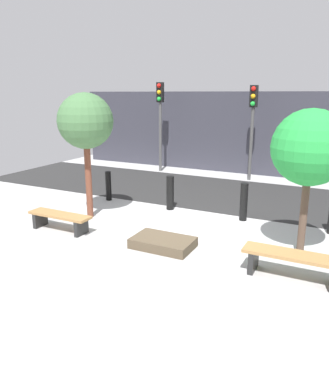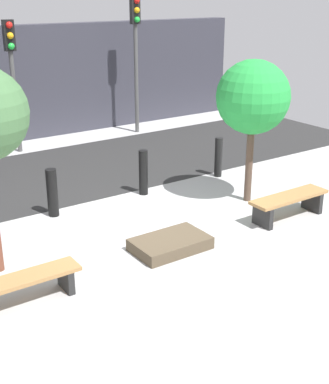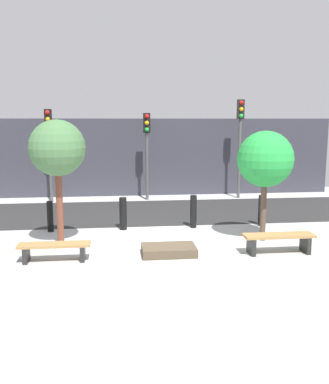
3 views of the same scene
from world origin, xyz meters
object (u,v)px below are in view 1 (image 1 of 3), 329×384
(tree_behind_left_bench, at_px, (85,122))
(traffic_light_west, at_px, (160,111))
(bollard_far_left, at_px, (108,186))
(planter_bed, at_px, (163,243))
(bench_right, at_px, (292,261))
(bollard_left, at_px, (170,193))
(tree_behind_right_bench, at_px, (310,148))
(traffic_light_mid_west, at_px, (253,115))
(bench_left, at_px, (60,218))
(bollard_center, at_px, (244,202))

(tree_behind_left_bench, bearing_deg, traffic_light_west, 100.30)
(bollard_far_left, bearing_deg, planter_bed, -38.55)
(bench_right, bearing_deg, bollard_far_left, 155.21)
(tree_behind_left_bench, distance_m, traffic_light_west, 6.36)
(tree_behind_left_bench, bearing_deg, bollard_left, 43.96)
(tree_behind_right_bench, relative_size, bollard_left, 3.06)
(tree_behind_right_bench, distance_m, bollard_left, 4.38)
(bench_right, relative_size, tree_behind_left_bench, 0.53)
(bollard_left, height_order, traffic_light_mid_west, traffic_light_mid_west)
(bench_right, distance_m, traffic_light_mid_west, 8.15)
(planter_bed, bearing_deg, tree_behind_right_bench, 19.77)
(bench_right, height_order, tree_behind_left_bench, tree_behind_left_bench)
(bench_left, distance_m, bollard_far_left, 2.76)
(tree_behind_left_bench, xyz_separation_m, tree_behind_right_bench, (5.33, 0.00, -0.31))
(tree_behind_left_bench, relative_size, bollard_far_left, 3.59)
(traffic_light_west, bearing_deg, planter_bed, -62.20)
(bench_left, bearing_deg, bollard_center, 35.92)
(traffic_light_west, bearing_deg, bench_right, -48.88)
(tree_behind_right_bench, distance_m, bollard_center, 2.81)
(tree_behind_right_bench, distance_m, traffic_light_west, 9.01)
(bollard_center, bearing_deg, bench_left, -143.86)
(tree_behind_right_bench, height_order, bollard_center, tree_behind_right_bench)
(bollard_far_left, height_order, bollard_left, bollard_left)
(tree_behind_left_bench, height_order, traffic_light_mid_west, traffic_light_mid_west)
(bollard_far_left, xyz_separation_m, traffic_light_west, (-0.65, 4.70, 2.05))
(bench_left, xyz_separation_m, tree_behind_right_bench, (5.33, 1.16, 1.88))
(bollard_far_left, xyz_separation_m, bollard_center, (4.21, 0.00, 0.04))
(traffic_light_west, xyz_separation_m, traffic_light_mid_west, (3.80, -0.00, -0.09))
(tree_behind_right_bench, bearing_deg, bench_left, -167.75)
(bench_left, bearing_deg, tree_behind_right_bench, 12.04)
(bollard_center, xyz_separation_m, traffic_light_mid_west, (-1.05, 4.70, 1.92))
(bench_left, xyz_separation_m, bollard_center, (3.72, 2.72, 0.19))
(bench_right, bearing_deg, bench_left, -179.79)
(tree_behind_right_bench, bearing_deg, bench_right, -90.00)
(bench_left, xyz_separation_m, bench_right, (5.33, 0.00, 0.04))
(bench_left, distance_m, bollard_center, 4.61)
(tree_behind_right_bench, xyz_separation_m, traffic_light_mid_west, (-2.67, 6.25, 0.23))
(bollard_center, xyz_separation_m, traffic_light_west, (-4.86, 4.70, 2.01))
(bench_left, xyz_separation_m, planter_bed, (2.67, 0.20, -0.20))
(traffic_light_mid_west, bearing_deg, tree_behind_left_bench, -113.10)
(bollard_center, bearing_deg, bollard_far_left, 180.00)
(bollard_left, bearing_deg, bollard_center, 0.00)
(traffic_light_mid_west, bearing_deg, traffic_light_west, 180.00)
(bench_left, xyz_separation_m, traffic_light_mid_west, (2.67, 7.41, 2.11))
(tree_behind_left_bench, xyz_separation_m, bollard_left, (1.61, 1.56, -2.02))
(bollard_center, relative_size, traffic_light_mid_west, 0.28)
(traffic_light_mid_west, bearing_deg, bollard_center, -77.37)
(traffic_light_west, bearing_deg, bollard_left, -59.64)
(traffic_light_west, bearing_deg, bollard_far_left, -82.17)
(tree_behind_left_bench, bearing_deg, bench_left, -90.00)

